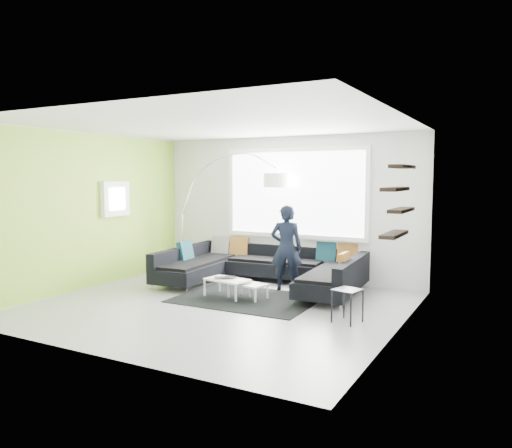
% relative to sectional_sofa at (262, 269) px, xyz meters
% --- Properties ---
extents(ground, '(5.50, 5.50, 0.00)m').
position_rel_sectional_sofa_xyz_m(ground, '(0.01, -1.50, -0.34)').
color(ground, gray).
rests_on(ground, ground).
extents(room_shell, '(5.54, 5.04, 2.82)m').
position_rel_sectional_sofa_xyz_m(room_shell, '(0.05, -1.29, 1.47)').
color(room_shell, silver).
rests_on(room_shell, ground).
extents(sectional_sofa, '(3.68, 2.43, 0.76)m').
position_rel_sectional_sofa_xyz_m(sectional_sofa, '(0.00, 0.00, 0.00)').
color(sectional_sofa, black).
rests_on(sectional_sofa, ground).
extents(rug, '(2.29, 1.68, 0.01)m').
position_rel_sectional_sofa_xyz_m(rug, '(0.19, -0.91, -0.33)').
color(rug, black).
rests_on(rug, ground).
extents(coffee_table, '(1.02, 0.70, 0.31)m').
position_rel_sectional_sofa_xyz_m(coffee_table, '(0.01, -0.91, -0.18)').
color(coffee_table, white).
rests_on(coffee_table, ground).
extents(arc_lamp, '(2.41, 1.07, 2.49)m').
position_rel_sectional_sofa_xyz_m(arc_lamp, '(-2.05, 0.36, 0.91)').
color(arc_lamp, white).
rests_on(arc_lamp, ground).
extents(side_table, '(0.42, 0.42, 0.47)m').
position_rel_sectional_sofa_xyz_m(side_table, '(2.06, -1.41, -0.10)').
color(side_table, black).
rests_on(side_table, ground).
extents(person, '(0.79, 0.72, 1.53)m').
position_rel_sectional_sofa_xyz_m(person, '(0.49, -0.03, 0.43)').
color(person, black).
rests_on(person, ground).
extents(laptop, '(0.58, 0.58, 0.03)m').
position_rel_sectional_sofa_xyz_m(laptop, '(-0.19, -0.96, -0.01)').
color(laptop, black).
rests_on(laptop, coffee_table).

